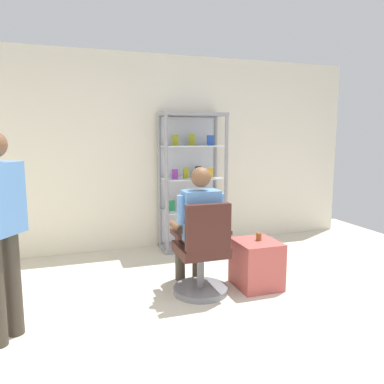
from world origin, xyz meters
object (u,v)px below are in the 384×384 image
Objects in this scene: display_cabinet_main at (191,181)px; seated_shopkeeper at (197,222)px; tea_glass at (259,237)px; office_chair at (202,257)px; storage_crate at (256,264)px.

seated_shopkeeper is at bearing -105.98° from display_cabinet_main.
seated_shopkeeper reaches higher than tea_glass.
office_chair is at bearing -176.09° from tea_glass.
office_chair is at bearing -104.49° from display_cabinet_main.
office_chair is 0.64m from storage_crate.
display_cabinet_main reaches higher than storage_crate.
display_cabinet_main reaches higher than seated_shopkeeper.
seated_shopkeeper is 16.02× the size of tea_glass.
seated_shopkeeper reaches higher than storage_crate.
office_chair is (-0.42, -1.62, -0.57)m from display_cabinet_main.
storage_crate is at bearing 2.11° from office_chair.
display_cabinet_main is 1.98× the size of office_chair.
display_cabinet_main is at bearing 97.13° from storage_crate.
office_chair is 0.74× the size of seated_shopkeeper.
storage_crate is at bearing -12.83° from seated_shopkeeper.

